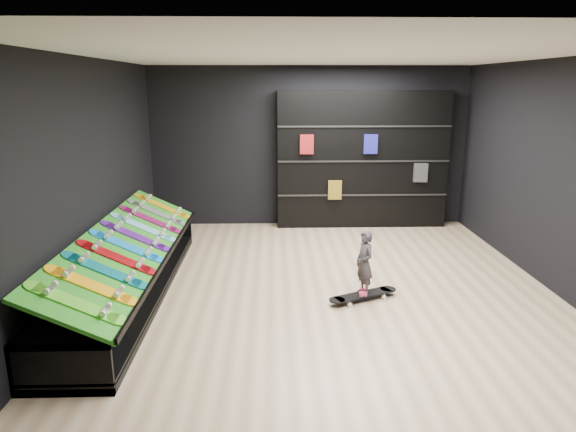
{
  "coord_description": "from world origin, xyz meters",
  "views": [
    {
      "loc": [
        -0.69,
        -6.26,
        2.67
      ],
      "look_at": [
        -0.5,
        0.2,
        1.0
      ],
      "focal_mm": 32.0,
      "sensor_mm": 36.0,
      "label": 1
    }
  ],
  "objects_px": {
    "display_rack": "(130,277)",
    "back_shelving": "(362,160)",
    "floor_skateboard": "(363,297)",
    "child": "(364,275)"
  },
  "relations": [
    {
      "from": "display_rack",
      "to": "back_shelving",
      "type": "distance_m",
      "value": 4.96
    },
    {
      "from": "back_shelving",
      "to": "floor_skateboard",
      "type": "height_order",
      "value": "back_shelving"
    },
    {
      "from": "floor_skateboard",
      "to": "child",
      "type": "bearing_deg",
      "value": -24.89
    },
    {
      "from": "display_rack",
      "to": "child",
      "type": "xyz_separation_m",
      "value": [
        2.99,
        -0.25,
        0.09
      ]
    },
    {
      "from": "back_shelving",
      "to": "child",
      "type": "relative_size",
      "value": 6.42
    },
    {
      "from": "floor_skateboard",
      "to": "child",
      "type": "xyz_separation_m",
      "value": [
        0.0,
        0.0,
        0.29
      ]
    },
    {
      "from": "child",
      "to": "floor_skateboard",
      "type": "bearing_deg",
      "value": -109.18
    },
    {
      "from": "display_rack",
      "to": "floor_skateboard",
      "type": "height_order",
      "value": "display_rack"
    },
    {
      "from": "display_rack",
      "to": "back_shelving",
      "type": "bearing_deg",
      "value": 43.14
    },
    {
      "from": "display_rack",
      "to": "back_shelving",
      "type": "relative_size",
      "value": 1.41
    }
  ]
}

